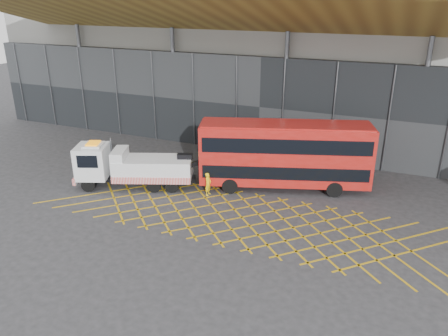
% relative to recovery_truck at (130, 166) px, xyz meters
% --- Properties ---
extents(ground_plane, '(120.00, 120.00, 0.00)m').
position_rel_recovery_truck_xyz_m(ground_plane, '(3.97, -1.27, -1.52)').
color(ground_plane, '#2B2B2E').
extents(road_markings, '(26.36, 7.16, 0.01)m').
position_rel_recovery_truck_xyz_m(road_markings, '(8.77, -1.27, -1.52)').
color(road_markings, '#C79612').
rests_on(road_markings, ground_plane).
extents(construction_building, '(55.00, 23.97, 18.00)m').
position_rel_recovery_truck_xyz_m(construction_building, '(5.90, 17.13, 7.46)').
color(construction_building, gray).
rests_on(construction_building, ground_plane).
extents(recovery_truck, '(9.22, 5.02, 3.29)m').
position_rel_recovery_truck_xyz_m(recovery_truck, '(0.00, 0.00, 0.00)').
color(recovery_truck, black).
rests_on(recovery_truck, ground_plane).
extents(bus_towed, '(11.68, 6.14, 4.67)m').
position_rel_recovery_truck_xyz_m(bus_towed, '(9.87, 3.92, 1.07)').
color(bus_towed, '#AD140F').
rests_on(bus_towed, ground_plane).
extents(worker, '(0.41, 0.59, 1.58)m').
position_rel_recovery_truck_xyz_m(worker, '(5.55, 0.86, -0.73)').
color(worker, yellow).
rests_on(worker, ground_plane).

